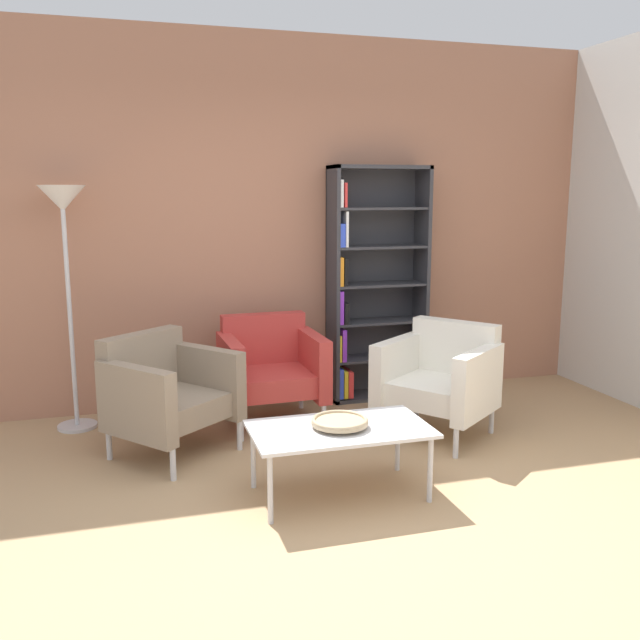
{
  "coord_description": "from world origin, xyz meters",
  "views": [
    {
      "loc": [
        -1.11,
        -2.97,
        1.69
      ],
      "look_at": [
        0.01,
        0.84,
        0.95
      ],
      "focal_mm": 38.51,
      "sensor_mm": 36.0,
      "label": 1
    }
  ],
  "objects_px": {
    "armchair_spare_guest": "(271,367)",
    "floor_lamp_torchiere": "(64,228)",
    "bookshelf_tall": "(370,288)",
    "armchair_by_bookshelf": "(166,392)",
    "coffee_table_low": "(340,433)",
    "decorative_bowl": "(340,421)",
    "armchair_corner_red": "(440,377)"
  },
  "relations": [
    {
      "from": "coffee_table_low",
      "to": "decorative_bowl",
      "type": "height_order",
      "value": "decorative_bowl"
    },
    {
      "from": "coffee_table_low",
      "to": "armchair_by_bookshelf",
      "type": "relative_size",
      "value": 1.05
    },
    {
      "from": "armchair_spare_guest",
      "to": "armchair_by_bookshelf",
      "type": "height_order",
      "value": "same"
    },
    {
      "from": "decorative_bowl",
      "to": "coffee_table_low",
      "type": "bearing_deg",
      "value": 0.0
    },
    {
      "from": "bookshelf_tall",
      "to": "armchair_by_bookshelf",
      "type": "height_order",
      "value": "bookshelf_tall"
    },
    {
      "from": "decorative_bowl",
      "to": "floor_lamp_torchiere",
      "type": "distance_m",
      "value": 2.42
    },
    {
      "from": "armchair_corner_red",
      "to": "floor_lamp_torchiere",
      "type": "xyz_separation_m",
      "value": [
        -2.48,
        0.85,
        1.03
      ]
    },
    {
      "from": "coffee_table_low",
      "to": "armchair_by_bookshelf",
      "type": "distance_m",
      "value": 1.28
    },
    {
      "from": "armchair_spare_guest",
      "to": "floor_lamp_torchiere",
      "type": "height_order",
      "value": "floor_lamp_torchiere"
    },
    {
      "from": "bookshelf_tall",
      "to": "coffee_table_low",
      "type": "height_order",
      "value": "bookshelf_tall"
    },
    {
      "from": "coffee_table_low",
      "to": "armchair_corner_red",
      "type": "height_order",
      "value": "armchair_corner_red"
    },
    {
      "from": "armchair_spare_guest",
      "to": "floor_lamp_torchiere",
      "type": "distance_m",
      "value": 1.75
    },
    {
      "from": "bookshelf_tall",
      "to": "decorative_bowl",
      "type": "bearing_deg",
      "value": -115.34
    },
    {
      "from": "armchair_by_bookshelf",
      "to": "bookshelf_tall",
      "type": "bearing_deg",
      "value": -13.62
    },
    {
      "from": "coffee_table_low",
      "to": "armchair_by_bookshelf",
      "type": "xyz_separation_m",
      "value": [
        -0.88,
        0.93,
        0.05
      ]
    },
    {
      "from": "decorative_bowl",
      "to": "armchair_corner_red",
      "type": "relative_size",
      "value": 0.34
    },
    {
      "from": "armchair_spare_guest",
      "to": "decorative_bowl",
      "type": "bearing_deg",
      "value": -87.38
    },
    {
      "from": "bookshelf_tall",
      "to": "floor_lamp_torchiere",
      "type": "bearing_deg",
      "value": -176.49
    },
    {
      "from": "bookshelf_tall",
      "to": "armchair_corner_red",
      "type": "bearing_deg",
      "value": -80.83
    },
    {
      "from": "bookshelf_tall",
      "to": "floor_lamp_torchiere",
      "type": "height_order",
      "value": "bookshelf_tall"
    },
    {
      "from": "armchair_spare_guest",
      "to": "armchair_by_bookshelf",
      "type": "xyz_separation_m",
      "value": [
        -0.79,
        -0.43,
        0.0
      ]
    },
    {
      "from": "decorative_bowl",
      "to": "armchair_corner_red",
      "type": "distance_m",
      "value": 1.25
    },
    {
      "from": "floor_lamp_torchiere",
      "to": "armchair_corner_red",
      "type": "bearing_deg",
      "value": -18.93
    },
    {
      "from": "coffee_table_low",
      "to": "decorative_bowl",
      "type": "distance_m",
      "value": 0.07
    },
    {
      "from": "armchair_corner_red",
      "to": "decorative_bowl",
      "type": "bearing_deg",
      "value": -89.66
    },
    {
      "from": "bookshelf_tall",
      "to": "armchair_corner_red",
      "type": "height_order",
      "value": "bookshelf_tall"
    },
    {
      "from": "coffee_table_low",
      "to": "decorative_bowl",
      "type": "relative_size",
      "value": 3.12
    },
    {
      "from": "armchair_by_bookshelf",
      "to": "armchair_corner_red",
      "type": "distance_m",
      "value": 1.88
    },
    {
      "from": "floor_lamp_torchiere",
      "to": "decorative_bowl",
      "type": "bearing_deg",
      "value": -47.25
    },
    {
      "from": "decorative_bowl",
      "to": "armchair_spare_guest",
      "type": "height_order",
      "value": "armchair_spare_guest"
    },
    {
      "from": "floor_lamp_torchiere",
      "to": "armchair_by_bookshelf",
      "type": "bearing_deg",
      "value": -48.49
    },
    {
      "from": "bookshelf_tall",
      "to": "coffee_table_low",
      "type": "bearing_deg",
      "value": -115.34
    }
  ]
}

